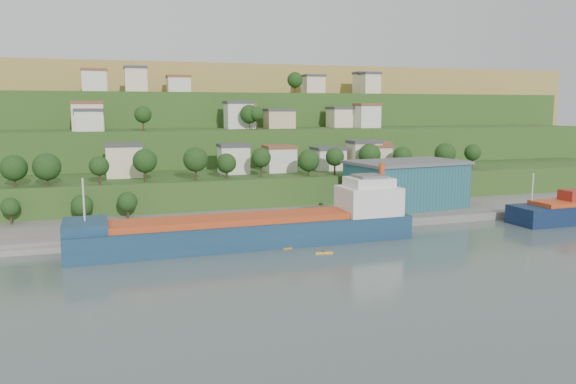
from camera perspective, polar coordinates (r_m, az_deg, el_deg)
name	(u,v)px	position (r m, az deg, el deg)	size (l,w,h in m)	color
ground	(320,249)	(117.47, 3.22, -5.84)	(500.00, 500.00, 0.00)	#41504B
quay	(353,219)	(150.21, 6.57, -2.72)	(220.00, 26.00, 4.00)	slate
pebble_beach	(45,244)	(132.38, -23.46, -4.90)	(40.00, 18.00, 2.40)	slate
hillside	(198,168)	(279.57, -9.14, 2.41)	(360.00, 210.44, 96.00)	#284719
cargo_ship_near	(258,231)	(120.82, -3.03, -3.97)	(73.66, 13.15, 18.88)	#122B46
warehouse	(406,184)	(158.55, 11.90, 0.83)	(33.26, 22.97, 12.80)	#1E4E5B
caravan	(77,231)	(131.06, -20.63, -3.70)	(6.10, 2.54, 2.85)	silver
dinghy	(104,238)	(126.46, -18.18, -4.47)	(4.13, 1.55, 0.83)	silver
kayak_orange	(290,247)	(117.97, 0.25, -5.63)	(3.58, 1.10, 0.88)	orange
kayak_yellow	(324,252)	(114.23, 3.68, -6.12)	(3.61, 1.23, 0.89)	yellow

